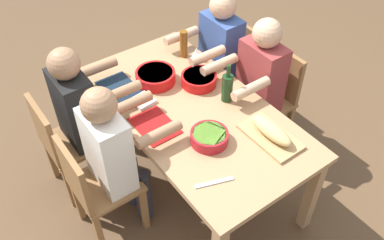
{
  "coord_description": "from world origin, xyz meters",
  "views": [
    {
      "loc": [
        1.69,
        -1.23,
        2.6
      ],
      "look_at": [
        0.0,
        0.0,
        0.63
      ],
      "focal_mm": 38.7,
      "sensor_mm": 36.0,
      "label": 1
    }
  ],
  "objects": [
    {
      "name": "ground_plane",
      "position": [
        0.0,
        0.0,
        0.0
      ],
      "size": [
        8.0,
        8.0,
        0.0
      ],
      "primitive_type": "plane",
      "color": "brown"
    },
    {
      "name": "dining_table",
      "position": [
        0.0,
        0.0,
        0.65
      ],
      "size": [
        1.75,
        0.91,
        0.74
      ],
      "color": "#A87F56",
      "rests_on": "ground_plane"
    },
    {
      "name": "chair_far_center",
      "position": [
        0.0,
        0.78,
        0.48
      ],
      "size": [
        0.4,
        0.4,
        0.85
      ],
      "color": "olive",
      "rests_on": "ground_plane"
    },
    {
      "name": "diner_far_center",
      "position": [
        -0.0,
        0.59,
        0.7
      ],
      "size": [
        0.41,
        0.53,
        1.2
      ],
      "color": "#2D2D38",
      "rests_on": "ground_plane"
    },
    {
      "name": "chair_near_left",
      "position": [
        -0.48,
        -0.78,
        0.48
      ],
      "size": [
        0.4,
        0.4,
        0.85
      ],
      "color": "olive",
      "rests_on": "ground_plane"
    },
    {
      "name": "diner_near_left",
      "position": [
        -0.48,
        -0.59,
        0.7
      ],
      "size": [
        0.41,
        0.53,
        1.2
      ],
      "color": "#2D2D38",
      "rests_on": "ground_plane"
    },
    {
      "name": "chair_near_center",
      "position": [
        0.0,
        -0.78,
        0.48
      ],
      "size": [
        0.4,
        0.4,
        0.85
      ],
      "color": "olive",
      "rests_on": "ground_plane"
    },
    {
      "name": "diner_near_center",
      "position": [
        0.0,
        -0.59,
        0.7
      ],
      "size": [
        0.41,
        0.53,
        1.2
      ],
      "color": "#2D2D38",
      "rests_on": "ground_plane"
    },
    {
      "name": "chair_far_left",
      "position": [
        -0.48,
        0.78,
        0.48
      ],
      "size": [
        0.4,
        0.4,
        0.85
      ],
      "color": "olive",
      "rests_on": "ground_plane"
    },
    {
      "name": "diner_far_left",
      "position": [
        -0.48,
        0.59,
        0.7
      ],
      "size": [
        0.41,
        0.53,
        1.2
      ],
      "color": "#2D2D38",
      "rests_on": "ground_plane"
    },
    {
      "name": "serving_bowl_fruit",
      "position": [
        -0.19,
        0.2,
        0.78
      ],
      "size": [
        0.26,
        0.26,
        0.08
      ],
      "color": "red",
      "rests_on": "dining_table"
    },
    {
      "name": "serving_bowl_salad",
      "position": [
        0.32,
        -0.1,
        0.78
      ],
      "size": [
        0.24,
        0.24,
        0.08
      ],
      "color": "#B21923",
      "rests_on": "dining_table"
    },
    {
      "name": "serving_bowl_pasta",
      "position": [
        -0.39,
        -0.04,
        0.79
      ],
      "size": [
        0.29,
        0.29,
        0.09
      ],
      "color": "red",
      "rests_on": "dining_table"
    },
    {
      "name": "cutting_board",
      "position": [
        0.51,
        0.23,
        0.75
      ],
      "size": [
        0.4,
        0.22,
        0.02
      ],
      "primitive_type": "cube",
      "rotation": [
        0.0,
        0.0,
        0.01
      ],
      "color": "tan",
      "rests_on": "dining_table"
    },
    {
      "name": "bread_loaf",
      "position": [
        0.51,
        0.23,
        0.81
      ],
      "size": [
        0.32,
        0.11,
        0.09
      ],
      "primitive_type": "ellipsoid",
      "rotation": [
        0.0,
        0.0,
        0.01
      ],
      "color": "tan",
      "rests_on": "cutting_board"
    },
    {
      "name": "wine_bottle",
      "position": [
        0.07,
        0.25,
        0.85
      ],
      "size": [
        0.08,
        0.08,
        0.29
      ],
      "color": "#193819",
      "rests_on": "dining_table"
    },
    {
      "name": "beer_bottle",
      "position": [
        -0.54,
        0.31,
        0.85
      ],
      "size": [
        0.06,
        0.06,
        0.22
      ],
      "primitive_type": "cylinder",
      "color": "brown",
      "rests_on": "dining_table"
    },
    {
      "name": "wine_glass",
      "position": [
        -0.37,
        0.31,
        0.86
      ],
      "size": [
        0.08,
        0.08,
        0.17
      ],
      "color": "silver",
      "rests_on": "dining_table"
    },
    {
      "name": "placemat_near_left",
      "position": [
        -0.48,
        -0.3,
        0.74
      ],
      "size": [
        0.32,
        0.23,
        0.01
      ],
      "primitive_type": "cube",
      "color": "#142333",
      "rests_on": "dining_table"
    },
    {
      "name": "placemat_near_center",
      "position": [
        0.0,
        -0.3,
        0.74
      ],
      "size": [
        0.32,
        0.23,
        0.01
      ],
      "primitive_type": "cube",
      "color": "maroon",
      "rests_on": "dining_table"
    },
    {
      "name": "carving_knife",
      "position": [
        0.59,
        -0.27,
        0.74
      ],
      "size": [
        0.1,
        0.23,
        0.01
      ],
      "primitive_type": "cube",
      "rotation": [
        0.0,
        0.0,
        1.23
      ],
      "color": "silver",
      "rests_on": "dining_table"
    },
    {
      "name": "napkin_stack",
      "position": [
        -0.25,
        -0.24,
        0.75
      ],
      "size": [
        0.16,
        0.16,
        0.02
      ],
      "primitive_type": "cube",
      "rotation": [
        0.0,
        0.0,
        0.12
      ],
      "color": "white",
      "rests_on": "dining_table"
    }
  ]
}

